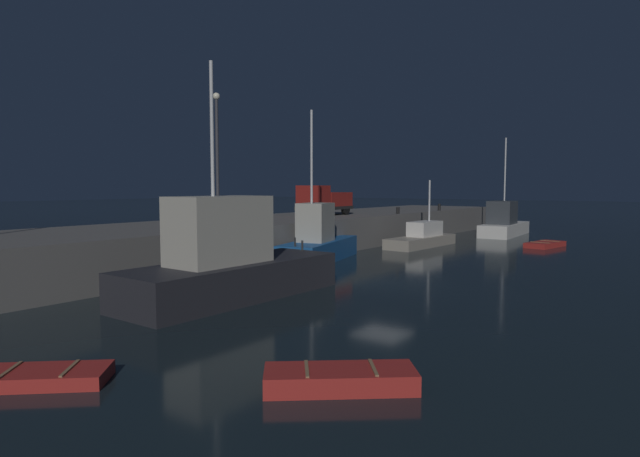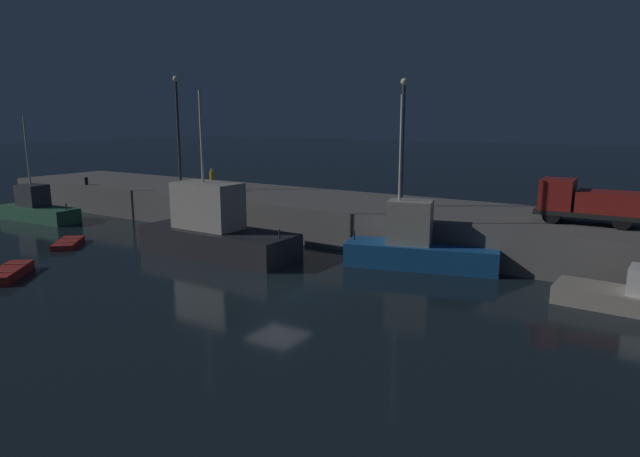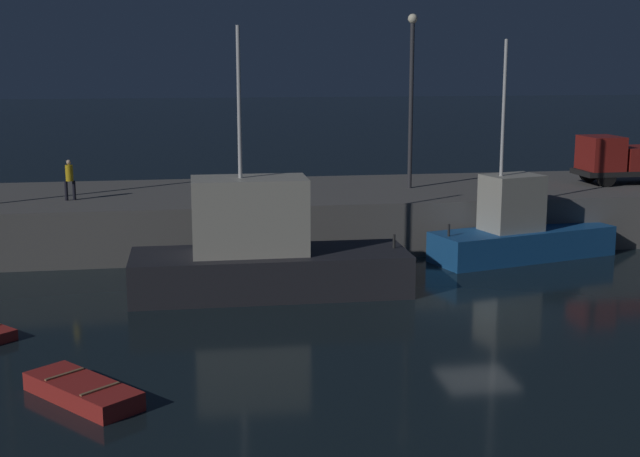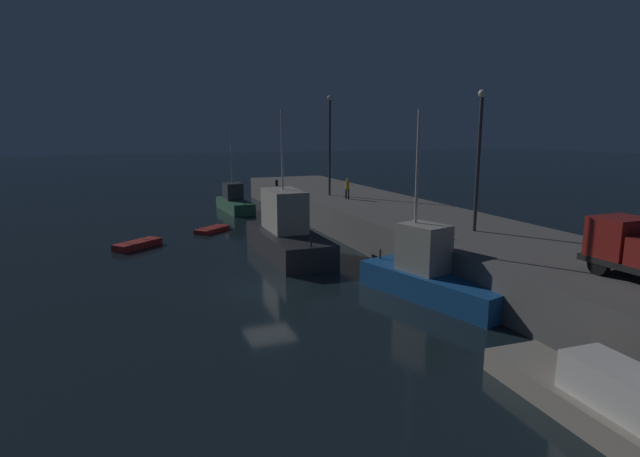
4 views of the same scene
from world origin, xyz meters
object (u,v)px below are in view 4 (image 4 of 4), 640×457
object	(u,v)px
lamp_post_west	(330,138)
fishing_trawler_green	(608,404)
dockworker	(347,187)
fishing_trawler_red	(287,232)
fishing_boat_blue	(234,202)
dinghy_orange_near	(212,230)
fishing_boat_orange	(430,275)
lamp_post_east	(479,150)
bollard_east	(277,183)
rowboat_white_mid	(138,244)

from	to	relation	value
lamp_post_west	fishing_trawler_green	bearing A→B (deg)	-8.99
fishing_trawler_green	dockworker	world-z (taller)	fishing_trawler_green
fishing_trawler_red	lamp_post_west	xyz separation A→B (m)	(-10.47, 7.35, 5.91)
fishing_boat_blue	dinghy_orange_near	size ratio (longest dim) A/B	2.56
fishing_boat_orange	lamp_post_east	world-z (taller)	lamp_post_east
fishing_boat_blue	fishing_boat_orange	bearing A→B (deg)	6.13
lamp_post_east	fishing_boat_orange	bearing A→B (deg)	-56.75
lamp_post_west	bollard_east	size ratio (longest dim) A/B	13.52
rowboat_white_mid	lamp_post_east	world-z (taller)	lamp_post_east
dinghy_orange_near	lamp_post_west	world-z (taller)	lamp_post_west
fishing_boat_blue	dockworker	distance (m)	13.87
fishing_boat_orange	lamp_post_east	xyz separation A→B (m)	(-3.39, 5.18, 5.82)
fishing_boat_orange	rowboat_white_mid	distance (m)	20.94
fishing_trawler_red	dockworker	bearing A→B (deg)	134.10
dockworker	fishing_boat_blue	bearing A→B (deg)	-148.04
fishing_trawler_red	rowboat_white_mid	bearing A→B (deg)	-120.33
fishing_boat_blue	bollard_east	distance (m)	4.81
fishing_boat_blue	rowboat_white_mid	world-z (taller)	fishing_boat_blue
fishing_boat_blue	fishing_trawler_red	bearing A→B (deg)	-1.53
lamp_post_east	lamp_post_west	bearing A→B (deg)	-175.02
rowboat_white_mid	lamp_post_east	xyz separation A→B (m)	(13.06, 18.09, 6.72)
fishing_boat_orange	dinghy_orange_near	size ratio (longest dim) A/B	2.91
fishing_boat_orange	rowboat_white_mid	size ratio (longest dim) A/B	2.64
dinghy_orange_near	lamp_post_east	distance (m)	22.02
fishing_trawler_red	fishing_trawler_green	xyz separation A→B (m)	(22.20, 2.18, -0.76)
rowboat_white_mid	lamp_post_east	bearing A→B (deg)	54.19
fishing_trawler_green	dockworker	xyz separation A→B (m)	(-29.71, 5.57, 2.63)
fishing_trawler_red	lamp_post_west	size ratio (longest dim) A/B	1.14
rowboat_white_mid	lamp_post_east	size ratio (longest dim) A/B	0.43
lamp_post_east	dockworker	distance (m)	15.67
rowboat_white_mid	dinghy_orange_near	bearing A→B (deg)	123.95
dockworker	lamp_post_east	bearing A→B (deg)	4.46
dinghy_orange_near	bollard_east	size ratio (longest dim) A/B	4.84
fishing_boat_blue	dinghy_orange_near	distance (m)	10.62
fishing_boat_blue	dockworker	world-z (taller)	fishing_boat_blue
fishing_trawler_green	lamp_post_west	xyz separation A→B (m)	(-32.68, 5.17, 6.67)
lamp_post_west	dockworker	distance (m)	5.02
fishing_trawler_red	dinghy_orange_near	distance (m)	9.93
fishing_boat_orange	fishing_trawler_red	bearing A→B (deg)	-161.31
fishing_trawler_green	dinghy_orange_near	xyz separation A→B (m)	(-31.45, -5.57, -0.51)
fishing_trawler_red	bollard_east	world-z (taller)	fishing_trawler_red
rowboat_white_mid	bollard_east	distance (m)	19.96
dinghy_orange_near	lamp_post_west	bearing A→B (deg)	96.51
fishing_trawler_green	lamp_post_east	xyz separation A→B (m)	(-14.51, 6.75, 6.27)
fishing_trawler_green	fishing_boat_orange	bearing A→B (deg)	171.94
dinghy_orange_near	rowboat_white_mid	distance (m)	6.96
fishing_trawler_red	rowboat_white_mid	distance (m)	10.69
fishing_trawler_green	lamp_post_east	bearing A→B (deg)	155.05
fishing_boat_orange	dockworker	xyz separation A→B (m)	(-18.59, 3.99, 2.17)
rowboat_white_mid	dockworker	distance (m)	17.32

